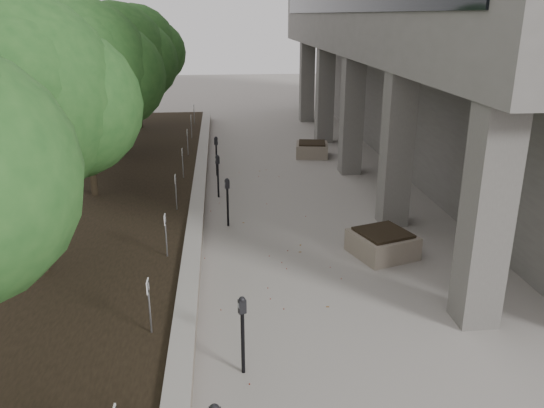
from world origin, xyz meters
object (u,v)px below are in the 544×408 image
parking_meter_5 (216,156)px  planter_front (382,243)px  parking_meter_3 (228,202)px  crabapple_tree_2 (23,140)px  crabapple_tree_5 (136,67)px  crabapple_tree_3 (85,100)px  parking_meter_4 (218,176)px  crabapple_tree_4 (116,80)px  planter_back (312,149)px  parking_meter_2 (243,335)px

parking_meter_5 → planter_front: parking_meter_5 is taller
parking_meter_3 → planter_front: parking_meter_3 is taller
crabapple_tree_2 → parking_meter_3: crabapple_tree_2 is taller
crabapple_tree_5 → crabapple_tree_3: bearing=-90.0°
crabapple_tree_3 → parking_meter_4: (3.55, 0.65, -2.45)m
crabapple_tree_3 → parking_meter_3: (3.80, -1.81, -2.46)m
crabapple_tree_4 → planter_back: 7.80m
crabapple_tree_2 → parking_meter_2: crabapple_tree_2 is taller
parking_meter_3 → parking_meter_5: parking_meter_5 is taller
crabapple_tree_5 → planter_front: (7.36, -14.01, -2.82)m
crabapple_tree_4 → parking_meter_4: 6.13m
parking_meter_5 → crabapple_tree_5: bearing=130.3°
crabapple_tree_3 → parking_meter_3: size_ratio=4.10×
parking_meter_5 → parking_meter_2: bearing=-74.3°
crabapple_tree_3 → parking_meter_4: crabapple_tree_3 is taller
parking_meter_2 → parking_meter_5: 11.20m
crabapple_tree_2 → parking_meter_5: bearing=66.5°
parking_meter_4 → parking_meter_3: bearing=-104.4°
parking_meter_2 → crabapple_tree_5: bearing=81.7°
crabapple_tree_3 → crabapple_tree_4: 5.00m
planter_front → planter_back: (-0.10, 9.45, -0.01)m
crabapple_tree_2 → parking_meter_5: crabapple_tree_2 is taller
parking_meter_2 → planter_front: size_ratio=1.05×
crabapple_tree_3 → crabapple_tree_5: same height
crabapple_tree_4 → planter_back: size_ratio=4.43×
planter_front → crabapple_tree_4: bearing=129.2°
crabapple_tree_3 → parking_meter_5: bearing=41.0°
parking_meter_4 → parking_meter_5: size_ratio=0.97×
crabapple_tree_2 → crabapple_tree_4: bearing=90.0°
parking_meter_2 → parking_meter_3: size_ratio=1.01×
crabapple_tree_5 → parking_meter_2: 18.73m
crabapple_tree_4 → parking_meter_3: 8.18m
crabapple_tree_5 → parking_meter_3: crabapple_tree_5 is taller
parking_meter_2 → parking_meter_4: (-0.37, 8.79, -0.00)m
crabapple_tree_4 → planter_back: crabapple_tree_4 is taller
planter_front → crabapple_tree_2: bearing=-172.3°
crabapple_tree_2 → crabapple_tree_5: same height
parking_meter_3 → crabapple_tree_5: bearing=92.1°
crabapple_tree_5 → planter_back: size_ratio=4.43×
parking_meter_2 → crabapple_tree_3: bearing=95.2°
crabapple_tree_4 → parking_meter_3: (3.80, -6.81, -2.46)m
crabapple_tree_2 → planter_front: size_ratio=4.25×
crabapple_tree_2 → planter_front: 7.94m
crabapple_tree_4 → crabapple_tree_5: bearing=90.0°
crabapple_tree_3 → parking_meter_2: crabapple_tree_3 is taller
crabapple_tree_2 → parking_meter_3: size_ratio=4.10×
parking_meter_4 → planter_back: 6.07m
parking_meter_5 → planter_front: (3.85, -7.06, -0.40)m
planter_back → parking_meter_5: bearing=-147.4°
parking_meter_4 → planter_back: bearing=32.1°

